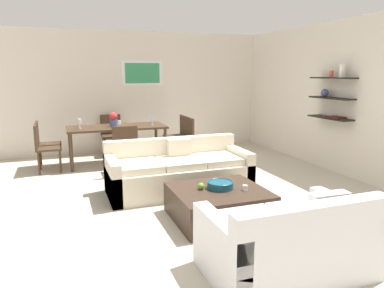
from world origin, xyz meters
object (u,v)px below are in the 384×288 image
(dining_chair_foot, at_px, (124,146))
(coffee_table, at_px, (218,204))
(candle_jar, at_px, (245,188))
(apple_on_coffee_table, at_px, (201,186))
(dining_chair_right_far, at_px, (179,133))
(dining_chair_head, at_px, (111,132))
(wine_glass_left_far, at_px, (79,121))
(sofa_beige, at_px, (178,172))
(loveseat_white, at_px, (288,243))
(wine_glass_right_near, at_px, (152,120))
(decorative_bowl, at_px, (220,185))
(dining_chair_left_far, at_px, (44,141))
(dining_chair_left_near, at_px, (43,145))
(wine_glass_foot, at_px, (119,123))
(wine_glass_left_near, at_px, (80,122))
(dining_chair_right_near, at_px, (185,136))
(centerpiece_vase, at_px, (113,119))
(wine_glass_head, at_px, (114,118))
(dining_table, at_px, (117,130))

(dining_chair_foot, bearing_deg, coffee_table, -72.93)
(candle_jar, height_order, apple_on_coffee_table, apple_on_coffee_table)
(dining_chair_right_far, xyz_separation_m, dining_chair_head, (-1.36, 0.64, 0.00))
(wine_glass_left_far, bearing_deg, coffee_table, -66.80)
(sofa_beige, xyz_separation_m, dining_chair_foot, (-0.61, 1.24, 0.21))
(coffee_table, distance_m, dining_chair_right_far, 3.52)
(apple_on_coffee_table, distance_m, dining_chair_head, 4.06)
(loveseat_white, height_order, wine_glass_right_near, wine_glass_right_near)
(dining_chair_right_far, relative_size, dining_chair_head, 1.00)
(decorative_bowl, height_order, dining_chair_left_far, dining_chair_left_far)
(coffee_table, distance_m, wine_glass_left_far, 3.73)
(loveseat_white, bearing_deg, wine_glass_left_far, 107.82)
(dining_chair_left_near, height_order, wine_glass_foot, wine_glass_foot)
(dining_chair_right_far, relative_size, wine_glass_left_near, 4.87)
(loveseat_white, height_order, wine_glass_left_near, wine_glass_left_near)
(dining_chair_right_near, bearing_deg, centerpiece_vase, 172.28)
(dining_chair_head, height_order, dining_chair_left_near, same)
(coffee_table, bearing_deg, dining_chair_right_far, 79.98)
(sofa_beige, bearing_deg, wine_glass_head, 104.00)
(dining_table, height_order, centerpiece_vase, centerpiece_vase)
(dining_chair_foot, relative_size, wine_glass_left_near, 4.87)
(wine_glass_left_near, distance_m, wine_glass_right_near, 1.40)
(coffee_table, bearing_deg, apple_on_coffee_table, 161.90)
(apple_on_coffee_table, relative_size, dining_chair_right_far, 0.09)
(apple_on_coffee_table, relative_size, dining_chair_left_near, 0.09)
(dining_table, height_order, dining_chair_foot, dining_chair_foot)
(dining_chair_left_far, bearing_deg, dining_chair_right_near, -8.06)
(dining_chair_right_near, distance_m, centerpiece_vase, 1.48)
(sofa_beige, relative_size, wine_glass_foot, 13.26)
(candle_jar, distance_m, wine_glass_left_far, 3.94)
(dining_table, xyz_separation_m, wine_glass_left_far, (-0.70, 0.11, 0.19))
(loveseat_white, distance_m, dining_chair_left_near, 4.94)
(dining_chair_left_far, bearing_deg, apple_on_coffee_table, -60.76)
(sofa_beige, distance_m, centerpiece_vase, 2.26)
(candle_jar, relative_size, dining_chair_left_far, 0.07)
(dining_chair_right_far, relative_size, dining_chair_left_near, 1.00)
(dining_chair_right_near, relative_size, centerpiece_vase, 3.14)
(sofa_beige, bearing_deg, dining_chair_left_far, 130.94)
(loveseat_white, bearing_deg, dining_chair_left_far, 114.35)
(sofa_beige, xyz_separation_m, wine_glass_right_near, (0.09, 1.97, 0.57))
(candle_jar, bearing_deg, coffee_table, 152.76)
(decorative_bowl, height_order, wine_glass_left_near, wine_glass_left_near)
(decorative_bowl, xyz_separation_m, wine_glass_left_near, (-1.48, 3.13, 0.45))
(candle_jar, distance_m, dining_chair_left_far, 4.32)
(candle_jar, bearing_deg, dining_chair_foot, 111.82)
(dining_chair_right_near, bearing_deg, wine_glass_head, 157.60)
(sofa_beige, height_order, wine_glass_left_near, wine_glass_left_near)
(dining_chair_left_far, xyz_separation_m, dining_chair_right_near, (2.71, -0.38, 0.00))
(dining_chair_head, bearing_deg, centerpiece_vase, -93.92)
(apple_on_coffee_table, bearing_deg, candle_jar, -23.56)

